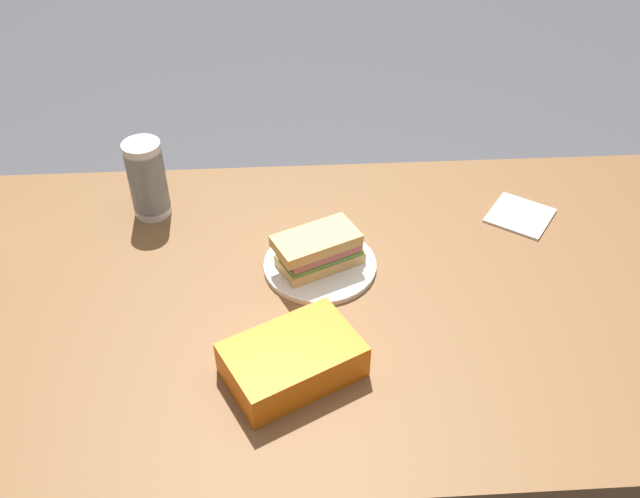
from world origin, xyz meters
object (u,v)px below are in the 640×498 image
(dining_table, at_px, (333,320))
(paper_plate, at_px, (320,265))
(sandwich, at_px, (319,249))
(plastic_cup_stack, at_px, (147,179))
(chip_bag, at_px, (292,360))

(dining_table, distance_m, paper_plate, 0.12)
(paper_plate, relative_size, sandwich, 1.18)
(paper_plate, bearing_deg, plastic_cup_stack, -29.91)
(paper_plate, distance_m, sandwich, 0.05)
(paper_plate, relative_size, chip_bag, 1.03)
(paper_plate, bearing_deg, sandwich, 51.37)
(chip_bag, distance_m, plastic_cup_stack, 0.59)
(dining_table, xyz_separation_m, sandwich, (0.03, -0.07, 0.14))
(paper_plate, xyz_separation_m, plastic_cup_stack, (0.37, -0.22, 0.09))
(chip_bag, xyz_separation_m, plastic_cup_stack, (0.31, -0.50, 0.06))
(paper_plate, distance_m, chip_bag, 0.29)
(paper_plate, height_order, chip_bag, chip_bag)
(sandwich, bearing_deg, paper_plate, -128.63)
(dining_table, bearing_deg, paper_plate, -72.26)
(dining_table, xyz_separation_m, paper_plate, (0.02, -0.07, 0.09))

